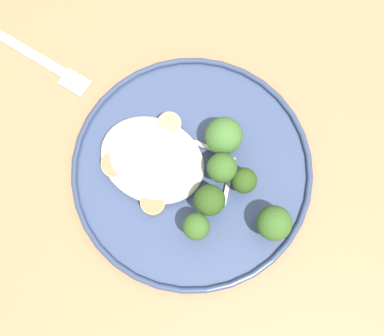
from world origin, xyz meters
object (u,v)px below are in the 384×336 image
object	(u,v)px
dinner_plate	(192,170)
seared_scallop_left_edge	(147,167)
seared_scallop_tiny_bay	(159,149)
broccoli_floret_front_edge	(210,200)
broccoli_floret_split_head	(244,181)
broccoli_floret_small_sprig	(196,227)
broccoli_floret_right_tilted	(274,223)
broccoli_floret_beside_noodles	(222,168)
seared_scallop_half_hidden	(156,204)
seared_scallop_right_edge	(116,165)
dinner_fork	(32,57)
seared_scallop_center_golden	(169,125)
broccoli_floret_left_leaning	(224,135)

from	to	relation	value
dinner_plate	seared_scallop_left_edge	xyz separation A→B (m)	(-0.05, -0.02, 0.01)
seared_scallop_tiny_bay	broccoli_floret_front_edge	xyz separation A→B (m)	(0.08, -0.03, 0.02)
broccoli_floret_split_head	broccoli_floret_small_sprig	size ratio (longest dim) A/B	0.89
broccoli_floret_right_tilted	broccoli_floret_beside_noodles	world-z (taller)	same
seared_scallop_left_edge	broccoli_floret_beside_noodles	size ratio (longest dim) A/B	0.56
seared_scallop_half_hidden	seared_scallop_left_edge	bearing A→B (deg)	131.66
broccoli_floret_split_head	broccoli_floret_right_tilted	size ratio (longest dim) A/B	0.81
broccoli_floret_split_head	broccoli_floret_small_sprig	xyz separation A→B (m)	(-0.02, -0.07, 0.00)
broccoli_floret_right_tilted	broccoli_floret_small_sprig	xyz separation A→B (m)	(-0.07, -0.04, -0.00)
seared_scallop_right_edge	seared_scallop_left_edge	distance (m)	0.04
broccoli_floret_right_tilted	dinner_fork	distance (m)	0.37
seared_scallop_center_golden	broccoli_floret_beside_noodles	distance (m)	0.09
seared_scallop_tiny_bay	seared_scallop_half_hidden	distance (m)	0.07
seared_scallop_right_edge	seared_scallop_tiny_bay	world-z (taller)	same
dinner_fork	broccoli_floret_beside_noodles	bearing A→B (deg)	-6.29
seared_scallop_left_edge	broccoli_floret_front_edge	size ratio (longest dim) A/B	0.57
broccoli_floret_beside_noodles	broccoli_floret_small_sprig	size ratio (longest dim) A/B	1.11
seared_scallop_left_edge	broccoli_floret_front_edge	distance (m)	0.09
seared_scallop_center_golden	broccoli_floret_left_leaning	xyz separation A→B (m)	(0.07, 0.01, 0.02)
seared_scallop_tiny_bay	broccoli_floret_split_head	bearing A→B (deg)	3.70
broccoli_floret_right_tilted	broccoli_floret_beside_noodles	bearing A→B (deg)	159.58
dinner_plate	seared_scallop_tiny_bay	size ratio (longest dim) A/B	8.13
seared_scallop_left_edge	broccoli_floret_small_sprig	xyz separation A→B (m)	(0.09, -0.04, 0.02)
seared_scallop_tiny_bay	seared_scallop_left_edge	xyz separation A→B (m)	(-0.00, -0.03, -0.00)
seared_scallop_left_edge	seared_scallop_half_hidden	bearing A→B (deg)	-48.34
broccoli_floret_front_edge	broccoli_floret_beside_noodles	distance (m)	0.04
seared_scallop_tiny_bay	broccoli_floret_front_edge	bearing A→B (deg)	-21.20
broccoli_floret_front_edge	broccoli_floret_small_sprig	xyz separation A→B (m)	(-0.00, -0.03, -0.00)
seared_scallop_left_edge	broccoli_floret_split_head	bearing A→B (deg)	16.66
seared_scallop_left_edge	broccoli_floret_split_head	xyz separation A→B (m)	(0.11, 0.03, 0.02)
broccoli_floret_left_leaning	broccoli_floret_small_sprig	size ratio (longest dim) A/B	1.09
seared_scallop_half_hidden	broccoli_floret_right_tilted	world-z (taller)	broccoli_floret_right_tilted
seared_scallop_tiny_bay	broccoli_floret_left_leaning	bearing A→B (deg)	34.59
dinner_plate	dinner_fork	xyz separation A→B (m)	(-0.25, 0.04, -0.01)
dinner_plate	broccoli_floret_right_tilted	xyz separation A→B (m)	(0.11, -0.02, 0.04)
broccoli_floret_small_sprig	broccoli_floret_front_edge	bearing A→B (deg)	89.86
seared_scallop_right_edge	seared_scallop_center_golden	distance (m)	0.08
dinner_plate	broccoli_floret_split_head	distance (m)	0.07
seared_scallop_left_edge	broccoli_floret_right_tilted	size ratio (longest dim) A/B	0.57
broccoli_floret_split_head	broccoli_floret_right_tilted	xyz separation A→B (m)	(0.05, -0.03, 0.01)
seared_scallop_half_hidden	seared_scallop_tiny_bay	bearing A→B (deg)	115.44
seared_scallop_half_hidden	broccoli_floret_left_leaning	xyz separation A→B (m)	(0.04, 0.10, 0.02)
dinner_plate	broccoli_floret_front_edge	bearing A→B (deg)	-38.58
broccoli_floret_beside_noodles	dinner_plate	bearing A→B (deg)	-163.89
broccoli_floret_small_sprig	seared_scallop_half_hidden	bearing A→B (deg)	175.39
broccoli_floret_right_tilted	dinner_fork	bearing A→B (deg)	170.52
seared_scallop_half_hidden	seared_scallop_center_golden	bearing A→B (deg)	108.46
broccoli_floret_split_head	dinner_fork	bearing A→B (deg)	174.31
dinner_plate	broccoli_floret_small_sprig	bearing A→B (deg)	-59.32
seared_scallop_right_edge	seared_scallop_left_edge	world-z (taller)	seared_scallop_right_edge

